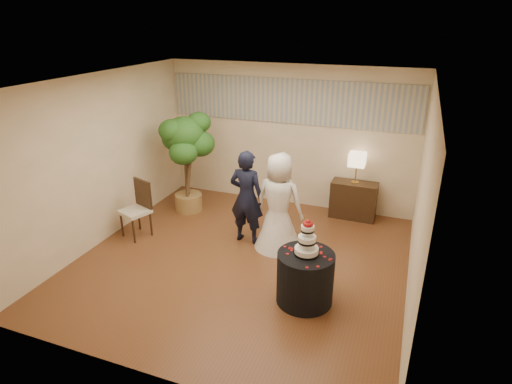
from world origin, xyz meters
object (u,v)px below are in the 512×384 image
at_px(wedding_cake, 307,237).
at_px(console, 353,200).
at_px(cake_table, 305,278).
at_px(side_chair, 135,210).
at_px(bride, 279,202).
at_px(table_lamp, 356,168).
at_px(groom, 247,197).
at_px(ficus_tree, 186,163).

relative_size(wedding_cake, console, 0.59).
height_order(cake_table, side_chair, side_chair).
height_order(bride, cake_table, bride).
height_order(cake_table, console, cake_table).
relative_size(cake_table, table_lamp, 1.32).
distance_m(cake_table, table_lamp, 2.95).
xyz_separation_m(groom, table_lamp, (1.56, 1.57, 0.19)).
bearing_deg(groom, table_lamp, -133.00).
bearing_deg(cake_table, bride, 121.49).
bearing_deg(console, ficus_tree, -164.44).
distance_m(groom, cake_table, 1.94).
bearing_deg(console, table_lamp, 0.00).
relative_size(bride, cake_table, 2.15).
bearing_deg(groom, bride, -179.25).
bearing_deg(table_lamp, cake_table, -94.09).
bearing_deg(ficus_tree, cake_table, -35.22).
distance_m(bride, side_chair, 2.52).
distance_m(bride, ficus_tree, 2.26).
height_order(bride, ficus_tree, ficus_tree).
height_order(groom, bride, bride).
xyz_separation_m(cake_table, table_lamp, (0.21, 2.88, 0.64)).
bearing_deg(cake_table, ficus_tree, 144.78).
relative_size(groom, console, 1.90).
xyz_separation_m(table_lamp, ficus_tree, (-3.11, -0.82, -0.01)).
distance_m(groom, console, 2.26).
bearing_deg(table_lamp, side_chair, -148.59).
distance_m(groom, wedding_cake, 1.89).
bearing_deg(cake_table, side_chair, 166.58).
distance_m(console, table_lamp, 0.65).
relative_size(console, ficus_tree, 0.43).
distance_m(bride, table_lamp, 1.88).
bearing_deg(bride, table_lamp, -118.26).
height_order(cake_table, ficus_tree, ficus_tree).
distance_m(wedding_cake, console, 2.95).
xyz_separation_m(groom, wedding_cake, (1.36, -1.30, 0.17)).
xyz_separation_m(ficus_tree, side_chair, (-0.33, -1.28, -0.50)).
relative_size(bride, table_lamp, 2.83).
relative_size(table_lamp, ficus_tree, 0.29).
bearing_deg(wedding_cake, ficus_tree, 144.78).
bearing_deg(groom, wedding_cake, 138.09).
height_order(table_lamp, side_chair, table_lamp).
height_order(groom, side_chair, groom).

